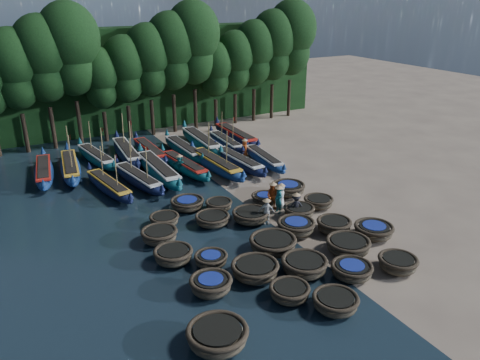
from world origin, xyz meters
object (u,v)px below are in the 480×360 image
coracle_16 (212,219)px  fisherman_1 (279,198)px  coracle_8 (348,245)px  coracle_10 (173,255)px  long_boat_8 (264,158)px  long_boat_13 (150,151)px  coracle_15 (159,235)px  fisherman_2 (273,196)px  coracle_12 (273,244)px  long_boat_11 (96,157)px  coracle_21 (187,203)px  fisherman_0 (281,196)px  coracle_22 (219,205)px  long_boat_14 (184,149)px  long_boat_15 (201,141)px  coracle_9 (374,230)px  fisherman_6 (245,148)px  coracle_6 (255,269)px  coracle_3 (352,270)px  coracle_2 (335,302)px  long_boat_7 (238,161)px  coracle_0 (217,336)px  long_boat_9 (44,171)px  long_boat_4 (158,170)px  long_boat_6 (216,164)px  coracle_23 (265,198)px  long_boat_16 (226,142)px  coracle_17 (251,216)px  fisherman_4 (266,211)px  coracle_20 (164,220)px  fisherman_5 (180,165)px  fisherman_3 (296,205)px  coracle_18 (299,211)px  coracle_4 (398,263)px  long_boat_2 (109,186)px  long_boat_12 (127,152)px  long_boat_17 (236,136)px  long_boat_5 (184,165)px  coracle_24 (288,189)px  coracle_19 (318,202)px  coracle_1 (290,292)px  coracle_13 (296,226)px  long_boat_3 (138,178)px  long_boat_10 (70,167)px  coracle_14 (334,225)px

coracle_16 → fisherman_1: 4.51m
coracle_8 → coracle_10: bearing=157.4°
long_boat_8 → long_boat_13: bearing=146.0°
coracle_15 → fisherman_2: fisherman_2 is taller
coracle_12 → long_boat_11: size_ratio=0.38×
coracle_21 → fisherman_0: (5.38, -2.78, 0.48)m
coracle_22 → long_boat_14: long_boat_14 is taller
long_boat_15 → coracle_9: bearing=-82.9°
coracle_9 → long_boat_8: (0.98, 13.62, 0.03)m
coracle_12 → fisherman_6: size_ratio=1.67×
coracle_6 → long_boat_13: 20.19m
coracle_3 → fisherman_6: fisherman_6 is taller
coracle_2 → long_boat_7: (4.96, 18.08, 0.11)m
coracle_0 → long_boat_9: 22.90m
coracle_15 → long_boat_14: size_ratio=0.27×
coracle_2 → long_boat_4: (-1.40, 19.12, 0.19)m
fisherman_2 → fisherman_6: 10.45m
long_boat_6 → fisherman_0: size_ratio=4.58×
long_boat_11 → fisherman_0: bearing=-68.7°
coracle_23 → long_boat_16: (3.31, 12.11, 0.11)m
coracle_17 → long_boat_15: long_boat_15 is taller
fisherman_2 → fisherman_4: fisherman_2 is taller
coracle_20 → fisherman_5: fisherman_5 is taller
long_boat_15 → fisherman_3: fisherman_3 is taller
coracle_18 → coracle_22: (-3.94, 3.27, -0.03)m
long_boat_11 → fisherman_3: size_ratio=4.36×
coracle_23 → fisherman_0: size_ratio=1.00×
coracle_4 → coracle_10: size_ratio=0.96×
coracle_0 → long_boat_2: long_boat_2 is taller
long_boat_12 → coracle_16: bearing=-81.8°
coracle_20 → coracle_21: size_ratio=0.96×
coracle_9 → fisherman_2: size_ratio=1.16×
coracle_6 → long_boat_17: long_boat_17 is taller
long_boat_13 → coracle_20: bearing=-105.9°
long_boat_5 → fisherman_4: 10.72m
coracle_6 → coracle_18: 7.26m
coracle_8 → coracle_24: bearing=78.9°
coracle_0 → coracle_16: bearing=65.5°
fisherman_2 → long_boat_7: bearing=122.8°
long_boat_14 → fisherman_0: size_ratio=4.30×
coracle_15 → fisherman_2: (7.93, 0.68, 0.48)m
coracle_2 → coracle_21: bearing=97.5°
long_boat_2 → long_boat_5: (6.18, 1.25, 0.03)m
coracle_17 → coracle_18: coracle_18 is taller
coracle_19 → fisherman_4: bearing=-175.8°
coracle_9 → long_boat_12: size_ratio=0.27×
coracle_1 → coracle_13: size_ratio=0.82×
coracle_1 → long_boat_3: long_boat_3 is taller
coracle_0 → long_boat_10: bearing=94.0°
coracle_14 → long_boat_12: (-6.90, 18.70, 0.11)m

